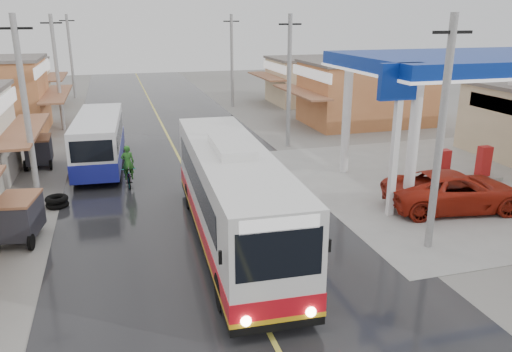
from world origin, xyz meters
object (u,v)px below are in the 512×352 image
object	(u,v)px
coach_bus	(232,195)
cyclist	(128,172)
tricycle_far	(39,150)
tyre_stack	(57,202)
tricycle_near	(18,216)
second_bus	(99,140)
jeepney	(455,191)

from	to	relation	value
coach_bus	cyclist	world-z (taller)	coach_bus
tricycle_far	tyre_stack	xyz separation A→B (m)	(1.42, -6.73, -0.69)
tricycle_near	tyre_stack	size ratio (longest dim) A/B	2.44
cyclist	tyre_stack	size ratio (longest dim) A/B	2.13
coach_bus	tyre_stack	size ratio (longest dim) A/B	12.56
second_bus	tyre_stack	bearing A→B (deg)	-103.94
tricycle_near	tyre_stack	distance (m)	3.42
tricycle_near	tricycle_far	size ratio (longest dim) A/B	1.09
coach_bus	tyre_stack	xyz separation A→B (m)	(-6.46, 5.51, -1.57)
cyclist	tricycle_far	xyz separation A→B (m)	(-4.54, 4.67, 0.26)
cyclist	tyre_stack	xyz separation A→B (m)	(-3.12, -2.06, -0.43)
coach_bus	tyre_stack	world-z (taller)	coach_bus
coach_bus	tricycle_near	distance (m)	7.82
second_bus	tricycle_far	bearing A→B (deg)	166.52
jeepney	tricycle_near	size ratio (longest dim) A/B	2.51
coach_bus	tricycle_far	xyz separation A→B (m)	(-7.89, 12.24, -0.88)
jeepney	tyre_stack	distance (m)	17.04
coach_bus	cyclist	distance (m)	8.35
second_bus	cyclist	world-z (taller)	second_bus
tyre_stack	jeepney	bearing A→B (deg)	-16.78
cyclist	tricycle_near	size ratio (longest dim) A/B	0.87
second_bus	tricycle_near	bearing A→B (deg)	-103.68
coach_bus	tricycle_far	world-z (taller)	coach_bus
jeepney	cyclist	bearing A→B (deg)	70.93
coach_bus	second_bus	bearing A→B (deg)	114.83
jeepney	cyclist	size ratio (longest dim) A/B	2.88
coach_bus	tricycle_far	distance (m)	14.58
coach_bus	tricycle_near	xyz separation A→B (m)	(-7.43, 2.31, -0.86)
jeepney	cyclist	distance (m)	14.91
tricycle_near	tricycle_far	bearing A→B (deg)	101.51
tyre_stack	second_bus	bearing A→B (deg)	72.54
jeepney	tricycle_near	world-z (taller)	tricycle_near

